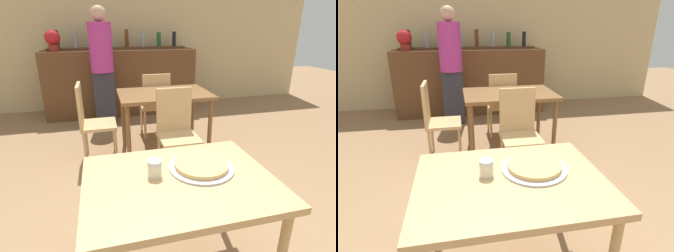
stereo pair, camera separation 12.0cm
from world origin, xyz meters
The scene contains 12 objects.
wall_back centered at (0.00, 4.08, 1.40)m, with size 8.00×0.05×2.80m.
dining_table_near centered at (0.00, 0.00, 0.64)m, with size 1.04×0.79×0.72m.
dining_table_far centered at (0.35, 1.80, 0.68)m, with size 1.08×0.73×0.77m.
bar_counter centered at (0.00, 3.57, 0.57)m, with size 2.60×0.56×1.14m.
bar_back_shelf centered at (-0.04, 3.71, 1.22)m, with size 2.39×0.24×0.33m.
chair_far_side_front centered at (0.35, 1.27, 0.52)m, with size 0.40×0.40×0.92m.
chair_far_side_back centered at (0.35, 2.33, 0.52)m, with size 0.40×0.40×0.92m.
chair_far_side_left centered at (-0.52, 1.80, 0.52)m, with size 0.40×0.40×0.92m.
pizza_tray centered at (0.16, 0.08, 0.74)m, with size 0.38×0.38×0.04m.
cheese_shaker centered at (-0.13, 0.06, 0.77)m, with size 0.08×0.08×0.10m.
person_standing centered at (-0.32, 2.99, 0.98)m, with size 0.34×0.34×1.80m.
potted_plant centered at (-1.05, 3.52, 1.32)m, with size 0.24×0.24×0.33m.
Camera 1 is at (-0.37, -1.19, 1.50)m, focal length 28.00 mm.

